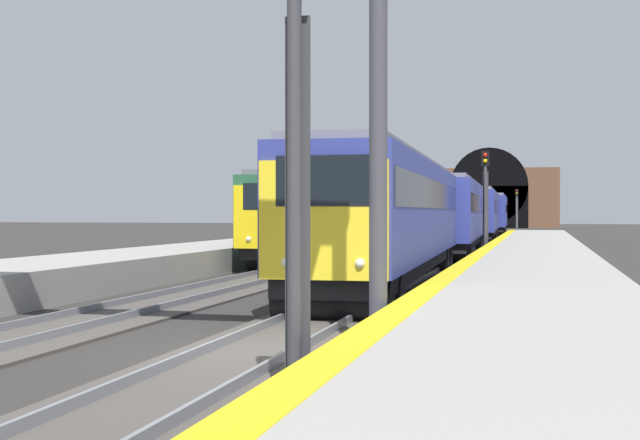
{
  "coord_description": "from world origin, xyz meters",
  "views": [
    {
      "loc": [
        -13.68,
        -4.46,
        2.33
      ],
      "look_at": [
        7.55,
        0.78,
        2.13
      ],
      "focal_mm": 49.82,
      "sensor_mm": 36.0,
      "label": 1
    }
  ],
  "objects_px": {
    "railway_signal_far": "(517,206)",
    "railway_signal_mid": "(485,196)",
    "catenary_mast_near": "(327,190)",
    "train_main_approaching": "(468,212)",
    "railway_signal_near": "(295,108)",
    "train_adjacent_platform": "(405,213)"
  },
  "relations": [
    {
      "from": "train_adjacent_platform",
      "to": "railway_signal_mid",
      "type": "height_order",
      "value": "railway_signal_mid"
    },
    {
      "from": "train_main_approaching",
      "to": "railway_signal_far",
      "type": "xyz_separation_m",
      "value": [
        52.0,
        -1.88,
        0.69
      ]
    },
    {
      "from": "railway_signal_near",
      "to": "catenary_mast_near",
      "type": "height_order",
      "value": "catenary_mast_near"
    },
    {
      "from": "train_main_approaching",
      "to": "railway_signal_mid",
      "type": "relative_size",
      "value": 15.35
    },
    {
      "from": "railway_signal_far",
      "to": "catenary_mast_near",
      "type": "relative_size",
      "value": 0.65
    },
    {
      "from": "railway_signal_near",
      "to": "train_main_approaching",
      "type": "bearing_deg",
      "value": -177.8
    },
    {
      "from": "train_main_approaching",
      "to": "railway_signal_near",
      "type": "xyz_separation_m",
      "value": [
        -48.92,
        -1.88,
        1.18
      ]
    },
    {
      "from": "catenary_mast_near",
      "to": "railway_signal_mid",
      "type": "bearing_deg",
      "value": -148.45
    },
    {
      "from": "train_adjacent_platform",
      "to": "railway_signal_far",
      "type": "xyz_separation_m",
      "value": [
        47.98,
        -6.6,
        0.73
      ]
    },
    {
      "from": "train_main_approaching",
      "to": "railway_signal_far",
      "type": "relative_size",
      "value": 16.25
    },
    {
      "from": "railway_signal_near",
      "to": "railway_signal_mid",
      "type": "relative_size",
      "value": 1.08
    },
    {
      "from": "train_main_approaching",
      "to": "railway_signal_near",
      "type": "height_order",
      "value": "railway_signal_near"
    },
    {
      "from": "railway_signal_near",
      "to": "train_adjacent_platform",
      "type": "bearing_deg",
      "value": -172.89
    },
    {
      "from": "railway_signal_far",
      "to": "railway_signal_mid",
      "type": "bearing_deg",
      "value": 0.0
    },
    {
      "from": "railway_signal_mid",
      "to": "train_adjacent_platform",
      "type": "bearing_deg",
      "value": -159.16
    },
    {
      "from": "train_adjacent_platform",
      "to": "railway_signal_near",
      "type": "relative_size",
      "value": 10.97
    },
    {
      "from": "railway_signal_near",
      "to": "railway_signal_mid",
      "type": "height_order",
      "value": "railway_signal_near"
    },
    {
      "from": "train_adjacent_platform",
      "to": "catenary_mast_near",
      "type": "relative_size",
      "value": 8.11
    },
    {
      "from": "railway_signal_near",
      "to": "railway_signal_mid",
      "type": "bearing_deg",
      "value": -180.0
    },
    {
      "from": "railway_signal_far",
      "to": "catenary_mast_near",
      "type": "bearing_deg",
      "value": -16.92
    },
    {
      "from": "train_adjacent_platform",
      "to": "railway_signal_far",
      "type": "relative_size",
      "value": 12.51
    },
    {
      "from": "train_main_approaching",
      "to": "railway_signal_near",
      "type": "distance_m",
      "value": 48.97
    }
  ]
}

